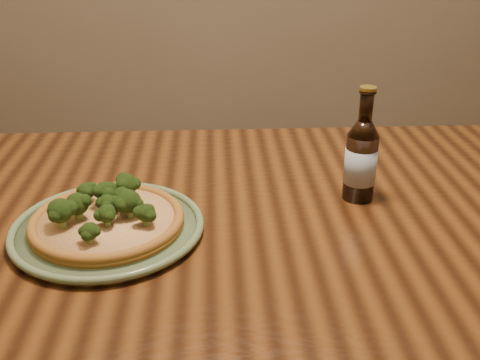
{
  "coord_description": "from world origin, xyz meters",
  "views": [
    {
      "loc": [
        -0.26,
        -0.8,
        1.26
      ],
      "look_at": [
        -0.22,
        0.1,
        0.82
      ],
      "focal_mm": 42.0,
      "sensor_mm": 36.0,
      "label": 1
    }
  ],
  "objects_px": {
    "table": "(352,254)",
    "pizza": "(107,218)",
    "beer_bottle": "(361,159)",
    "plate": "(108,227)"
  },
  "relations": [
    {
      "from": "table",
      "to": "plate",
      "type": "bearing_deg",
      "value": -173.41
    },
    {
      "from": "table",
      "to": "pizza",
      "type": "xyz_separation_m",
      "value": [
        -0.45,
        -0.05,
        0.12
      ]
    },
    {
      "from": "beer_bottle",
      "to": "pizza",
      "type": "bearing_deg",
      "value": -150.08
    },
    {
      "from": "table",
      "to": "plate",
      "type": "distance_m",
      "value": 0.46
    },
    {
      "from": "plate",
      "to": "pizza",
      "type": "bearing_deg",
      "value": 119.17
    },
    {
      "from": "pizza",
      "to": "beer_bottle",
      "type": "distance_m",
      "value": 0.48
    },
    {
      "from": "pizza",
      "to": "plate",
      "type": "bearing_deg",
      "value": -60.83
    },
    {
      "from": "plate",
      "to": "pizza",
      "type": "distance_m",
      "value": 0.02
    },
    {
      "from": "table",
      "to": "plate",
      "type": "xyz_separation_m",
      "value": [
        -0.45,
        -0.05,
        0.1
      ]
    },
    {
      "from": "table",
      "to": "plate",
      "type": "relative_size",
      "value": 4.79
    }
  ]
}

